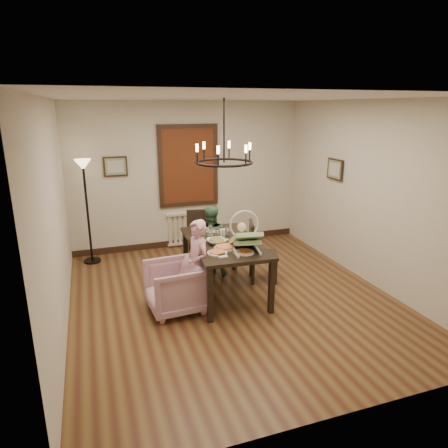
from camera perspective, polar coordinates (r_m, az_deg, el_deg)
room_shell at (r=5.79m, az=-0.03°, el=3.57°), size 4.51×5.00×2.81m
dining_table at (r=5.84m, az=-0.00°, el=-3.26°), size 1.04×1.76×0.80m
chair_far at (r=6.72m, az=-3.23°, el=-2.49°), size 0.52×0.52×1.02m
chair_right at (r=6.35m, az=5.66°, el=-3.91°), size 0.54×0.54×0.98m
armchair at (r=5.52m, az=-7.00°, el=-8.89°), size 0.80×0.78×0.68m
elderly_woman at (r=5.49m, az=-3.79°, el=-6.85°), size 0.33×0.43×1.04m
seated_man at (r=6.52m, az=-2.01°, el=-3.31°), size 0.52×0.42×0.98m
baby_bouncer at (r=5.40m, az=3.10°, el=-1.86°), size 0.50×0.64×0.38m
salad_bowl at (r=5.70m, az=-1.10°, el=-2.44°), size 0.32×0.32×0.08m
pizza_platter at (r=5.51m, az=0.10°, el=-3.32°), size 0.29×0.29×0.04m
drinking_glass at (r=5.89m, az=-0.93°, el=-1.44°), size 0.08×0.08×0.15m
window_blinds at (r=7.73m, az=-5.10°, el=8.27°), size 1.00×0.03×1.40m
radiator at (r=8.02m, az=-4.91°, el=-0.58°), size 0.92×0.12×0.62m
picture_back at (r=7.53m, az=-15.24°, el=7.93°), size 0.42×0.03×0.36m
picture_right at (r=7.20m, az=15.57°, el=7.54°), size 0.03×0.42×0.36m
floor_lamp at (r=7.34m, az=-18.89°, el=1.44°), size 0.30×0.30×1.80m
chandelier at (r=5.55m, az=-0.00°, el=8.79°), size 0.80×0.80×0.04m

